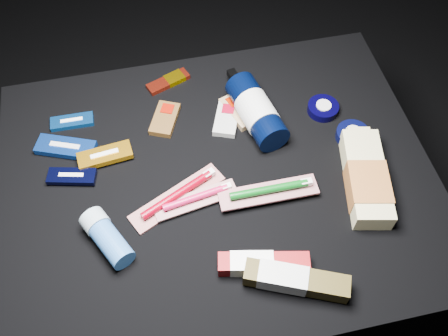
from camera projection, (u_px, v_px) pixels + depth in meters
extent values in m
plane|color=black|center=(220.00, 251.00, 1.46)|extent=(3.00, 3.00, 0.00)
cube|color=black|center=(219.00, 219.00, 1.30)|extent=(0.98, 0.78, 0.40)
cube|color=#0F4EA1|center=(72.00, 122.00, 1.21)|extent=(0.10, 0.04, 0.01)
cube|color=white|center=(72.00, 121.00, 1.21)|extent=(0.05, 0.01, 0.01)
cube|color=#1445B0|center=(66.00, 147.00, 1.16)|extent=(0.15, 0.10, 0.02)
cube|color=beige|center=(66.00, 147.00, 1.16)|extent=(0.07, 0.04, 0.02)
cube|color=black|center=(72.00, 176.00, 1.12)|extent=(0.11, 0.06, 0.01)
cube|color=silver|center=(72.00, 176.00, 1.12)|extent=(0.06, 0.02, 0.01)
cube|color=orange|center=(105.00, 156.00, 1.15)|extent=(0.13, 0.06, 0.01)
cube|color=silver|center=(105.00, 155.00, 1.15)|extent=(0.06, 0.02, 0.02)
cube|color=#533516|center=(165.00, 119.00, 1.21)|extent=(0.09, 0.11, 0.02)
cube|color=#7D0D02|center=(168.00, 111.00, 1.23)|extent=(0.04, 0.04, 0.02)
cube|color=#ABACA6|center=(227.00, 119.00, 1.21)|extent=(0.09, 0.11, 0.02)
cube|color=maroon|center=(228.00, 111.00, 1.23)|extent=(0.04, 0.04, 0.02)
cube|color=#A18158|center=(240.00, 111.00, 1.23)|extent=(0.09, 0.12, 0.02)
cube|color=#801500|center=(234.00, 103.00, 1.24)|extent=(0.04, 0.04, 0.02)
cube|color=maroon|center=(168.00, 82.00, 1.29)|extent=(0.12, 0.07, 0.01)
cube|color=#B58D04|center=(175.00, 78.00, 1.29)|extent=(0.06, 0.05, 0.01)
cylinder|color=black|center=(257.00, 111.00, 1.19)|extent=(0.12, 0.21, 0.08)
cylinder|color=silver|center=(257.00, 113.00, 1.18)|extent=(0.10, 0.10, 0.08)
cylinder|color=black|center=(237.00, 80.00, 1.24)|extent=(0.03, 0.03, 0.03)
cube|color=black|center=(233.00, 76.00, 1.26)|extent=(0.03, 0.04, 0.02)
cylinder|color=black|center=(323.00, 108.00, 1.23)|extent=(0.08, 0.08, 0.02)
cylinder|color=silver|center=(323.00, 108.00, 1.23)|extent=(0.04, 0.04, 0.02)
cylinder|color=black|center=(353.00, 135.00, 1.18)|extent=(0.08, 0.08, 0.02)
cylinder|color=#B8B8B4|center=(353.00, 134.00, 1.18)|extent=(0.04, 0.04, 0.02)
cube|color=beige|center=(366.00, 178.00, 1.10)|extent=(0.13, 0.25, 0.05)
cube|color=#A05E2A|center=(368.00, 187.00, 1.09)|extent=(0.11, 0.12, 0.05)
cube|color=beige|center=(358.00, 136.00, 1.17)|extent=(0.06, 0.04, 0.03)
cylinder|color=#2C5EA0|center=(112.00, 244.00, 1.01)|extent=(0.09, 0.11, 0.05)
cylinder|color=#8BA0AA|center=(95.00, 222.00, 1.04)|extent=(0.07, 0.06, 0.06)
cube|color=#B0A7A4|center=(177.00, 198.00, 1.10)|extent=(0.23, 0.15, 0.01)
cylinder|color=#72000E|center=(177.00, 195.00, 1.09)|extent=(0.17, 0.09, 0.02)
cube|color=white|center=(209.00, 174.00, 1.11)|extent=(0.03, 0.02, 0.01)
cube|color=beige|center=(196.00, 200.00, 1.09)|extent=(0.19, 0.07, 0.01)
cylinder|color=#B41143|center=(196.00, 197.00, 1.08)|extent=(0.15, 0.04, 0.01)
cube|color=white|center=(226.00, 187.00, 1.09)|extent=(0.02, 0.02, 0.01)
cube|color=#A59E9A|center=(268.00, 192.00, 1.09)|extent=(0.22, 0.05, 0.01)
cylinder|color=#074C11|center=(269.00, 189.00, 1.08)|extent=(0.17, 0.02, 0.02)
cube|color=silver|center=(306.00, 182.00, 1.09)|extent=(0.02, 0.01, 0.01)
cube|color=maroon|center=(264.00, 264.00, 1.00)|extent=(0.19, 0.08, 0.03)
cube|color=white|center=(252.00, 264.00, 1.00)|extent=(0.09, 0.06, 0.04)
cube|color=#3C3110|center=(296.00, 280.00, 0.97)|extent=(0.21, 0.12, 0.04)
cube|color=beige|center=(283.00, 278.00, 0.97)|extent=(0.11, 0.08, 0.04)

